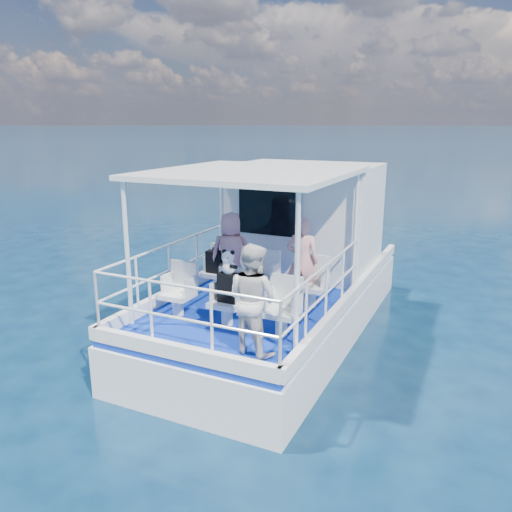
{
  "coord_description": "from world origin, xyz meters",
  "views": [
    {
      "loc": [
        3.46,
        -7.37,
        3.9
      ],
      "look_at": [
        0.16,
        -0.4,
        1.84
      ],
      "focal_mm": 35.0,
      "sensor_mm": 36.0,
      "label": 1
    }
  ],
  "objects": [
    {
      "name": "compact_camera",
      "position": [
        -0.9,
        0.14,
        1.71
      ],
      "size": [
        0.11,
        0.06,
        0.06
      ],
      "primitive_type": "cube",
      "color": "black",
      "rests_on": "backpack_port"
    },
    {
      "name": "railings",
      "position": [
        0.0,
        -0.58,
        1.4
      ],
      "size": [
        2.84,
        3.59,
        1.0
      ],
      "primitive_type": null,
      "color": "white",
      "rests_on": "deck"
    },
    {
      "name": "backpack_center",
      "position": [
        0.03,
        -1.11,
        1.5
      ],
      "size": [
        0.3,
        0.17,
        0.45
      ],
      "primitive_type": "cube",
      "color": "black",
      "rests_on": "seat_center_aft"
    },
    {
      "name": "deck",
      "position": [
        0.0,
        1.0,
        0.85
      ],
      "size": [
        2.9,
        6.9,
        0.1
      ],
      "primitive_type": "cube",
      "color": "#0B289A",
      "rests_on": "hull"
    },
    {
      "name": "passenger_stbd_aft",
      "position": [
        0.76,
        -1.78,
        1.65
      ],
      "size": [
        0.85,
        0.74,
        1.5
      ],
      "primitive_type": "imported",
      "rotation": [
        0.0,
        0.0,
        2.88
      ],
      "color": "silver",
      "rests_on": "deck"
    },
    {
      "name": "canopy_posts",
      "position": [
        0.0,
        -0.25,
        2.0
      ],
      "size": [
        2.77,
        2.97,
        2.2
      ],
      "color": "white",
      "rests_on": "deck"
    },
    {
      "name": "seat_stbd_fwd",
      "position": [
        0.9,
        0.2,
        1.09
      ],
      "size": [
        0.48,
        0.46,
        0.38
      ],
      "primitive_type": "cube",
      "color": "silver",
      "rests_on": "deck"
    },
    {
      "name": "seat_port_aft",
      "position": [
        -0.9,
        -1.1,
        1.09
      ],
      "size": [
        0.48,
        0.46,
        0.38
      ],
      "primitive_type": "cube",
      "color": "silver",
      "rests_on": "deck"
    },
    {
      "name": "seat_center_fwd",
      "position": [
        0.0,
        0.2,
        1.09
      ],
      "size": [
        0.48,
        0.46,
        0.38
      ],
      "primitive_type": "cube",
      "color": "silver",
      "rests_on": "deck"
    },
    {
      "name": "seat_port_fwd",
      "position": [
        -0.9,
        0.2,
        1.09
      ],
      "size": [
        0.48,
        0.46,
        0.38
      ],
      "primitive_type": "cube",
      "color": "silver",
      "rests_on": "deck"
    },
    {
      "name": "canopy",
      "position": [
        0.0,
        -0.2,
        3.14
      ],
      "size": [
        3.0,
        3.2,
        0.08
      ],
      "primitive_type": "cube",
      "color": "white",
      "rests_on": "cabin"
    },
    {
      "name": "backpack_port",
      "position": [
        -0.91,
        0.13,
        1.48
      ],
      "size": [
        0.31,
        0.17,
        0.4
      ],
      "primitive_type": "cube",
      "color": "black",
      "rests_on": "seat_port_fwd"
    },
    {
      "name": "seat_stbd_aft",
      "position": [
        0.9,
        -1.1,
        1.09
      ],
      "size": [
        0.48,
        0.46,
        0.38
      ],
      "primitive_type": "cube",
      "color": "silver",
      "rests_on": "deck"
    },
    {
      "name": "ground",
      "position": [
        0.0,
        0.0,
        0.0
      ],
      "size": [
        2000.0,
        2000.0,
        0.0
      ],
      "primitive_type": "plane",
      "color": "#071F39",
      "rests_on": "ground"
    },
    {
      "name": "passenger_stbd_fwd",
      "position": [
        0.7,
        0.29,
        1.65
      ],
      "size": [
        0.6,
        0.45,
        1.5
      ],
      "primitive_type": "imported",
      "rotation": [
        0.0,
        0.0,
        3.32
      ],
      "color": "#D98C8D",
      "rests_on": "deck"
    },
    {
      "name": "panda",
      "position": [
        0.05,
        -1.12,
        1.91
      ],
      "size": [
        0.24,
        0.2,
        0.36
      ],
      "primitive_type": null,
      "color": "white",
      "rests_on": "backpack_center"
    },
    {
      "name": "hull",
      "position": [
        0.0,
        1.0,
        0.0
      ],
      "size": [
        3.0,
        7.0,
        1.6
      ],
      "primitive_type": "cube",
      "color": "white",
      "rests_on": "ground"
    },
    {
      "name": "cabin",
      "position": [
        0.0,
        2.3,
        2.0
      ],
      "size": [
        2.85,
        2.0,
        2.2
      ],
      "primitive_type": "cube",
      "color": "white",
      "rests_on": "deck"
    },
    {
      "name": "seat_center_aft",
      "position": [
        0.0,
        -1.1,
        1.09
      ],
      "size": [
        0.48,
        0.46,
        0.38
      ],
      "primitive_type": "cube",
      "color": "silver",
      "rests_on": "deck"
    },
    {
      "name": "passenger_port_fwd",
      "position": [
        -0.58,
        0.14,
        1.66
      ],
      "size": [
        0.67,
        0.59,
        1.51
      ],
      "primitive_type": "imported",
      "rotation": [
        0.0,
        0.0,
        3.53
      ],
      "color": "#CC848D",
      "rests_on": "deck"
    }
  ]
}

